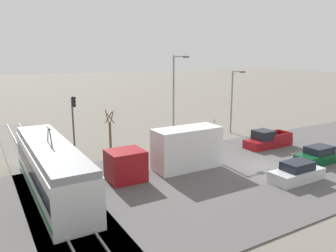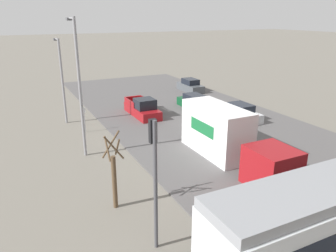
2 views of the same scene
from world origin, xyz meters
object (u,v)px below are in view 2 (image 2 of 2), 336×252
at_px(sedan_car_0, 241,113).
at_px(street_lamp_near_crossing, 61,75).
at_px(box_truck, 227,138).
at_px(street_lamp_mid_block, 79,80).
at_px(street_tree, 114,175).
at_px(no_parking_sign, 84,117).
at_px(traffic_light_pole, 155,169).
at_px(sedan_car_2, 190,86).
at_px(sedan_car_1, 194,103).
at_px(pickup_truck, 143,109).

height_order(sedan_car_0, street_lamp_near_crossing, street_lamp_near_crossing).
relative_size(box_truck, street_lamp_mid_block, 1.04).
bearing_deg(street_tree, no_parking_sign, -95.85).
bearing_deg(traffic_light_pole, no_parking_sign, -92.32).
relative_size(street_lamp_near_crossing, street_lamp_mid_block, 0.81).
bearing_deg(traffic_light_pole, sedan_car_2, -122.94).
bearing_deg(sedan_car_0, traffic_light_pole, -138.90).
relative_size(sedan_car_0, no_parking_sign, 2.05).
height_order(sedan_car_1, street_lamp_mid_block, street_lamp_mid_block).
bearing_deg(sedan_car_1, box_truck, 68.81).
bearing_deg(box_truck, street_tree, 14.20).
bearing_deg(street_tree, sedan_car_0, -149.22).
bearing_deg(box_truck, street_lamp_near_crossing, -58.64).
relative_size(box_truck, pickup_truck, 1.84).
relative_size(street_tree, no_parking_sign, 1.89).
xyz_separation_m(sedan_car_0, traffic_light_pole, (14.50, 12.65, 2.95)).
bearing_deg(no_parking_sign, sedan_car_0, 167.31).
bearing_deg(street_lamp_near_crossing, sedan_car_2, -160.57).
xyz_separation_m(pickup_truck, street_lamp_near_crossing, (7.05, -1.43, 3.62)).
bearing_deg(street_lamp_mid_block, street_tree, 88.96).
xyz_separation_m(street_lamp_near_crossing, street_lamp_mid_block, (0.14, 8.18, 0.93)).
xyz_separation_m(box_truck, street_lamp_near_crossing, (8.23, -13.51, 2.72)).
xyz_separation_m(street_tree, no_parking_sign, (-1.24, -12.11, -0.53)).
bearing_deg(sedan_car_0, street_lamp_near_crossing, 155.79).
bearing_deg(street_lamp_mid_block, street_lamp_near_crossing, -90.98).
distance_m(sedan_car_1, no_parking_sign, 12.17).
xyz_separation_m(box_truck, no_parking_sign, (7.26, -9.96, -0.34)).
distance_m(box_truck, street_lamp_mid_block, 10.57).
relative_size(sedan_car_0, street_lamp_mid_block, 0.47).
xyz_separation_m(pickup_truck, traffic_light_pole, (6.72, 17.88, 2.89)).
xyz_separation_m(street_lamp_mid_block, no_parking_sign, (-1.11, -4.63, -3.99)).
height_order(box_truck, traffic_light_pole, traffic_light_pole).
bearing_deg(sedan_car_2, pickup_truck, -142.74).
height_order(sedan_car_2, street_tree, street_tree).
bearing_deg(street_lamp_mid_block, box_truck, 147.52).
height_order(box_truck, street_lamp_near_crossing, street_lamp_near_crossing).
distance_m(sedan_car_0, street_lamp_mid_block, 15.73).
relative_size(traffic_light_pole, street_tree, 1.40).
height_order(traffic_light_pole, street_lamp_mid_block, street_lamp_mid_block).
bearing_deg(box_truck, pickup_truck, -84.40).
xyz_separation_m(sedan_car_2, traffic_light_pole, (16.31, 25.18, 2.91)).
bearing_deg(box_truck, sedan_car_1, -111.19).
bearing_deg(sedan_car_1, no_parking_sign, 10.20).
xyz_separation_m(sedan_car_0, sedan_car_2, (-1.82, -12.53, 0.04)).
distance_m(traffic_light_pole, no_parking_sign, 15.95).
bearing_deg(pickup_truck, box_truck, 95.60).
bearing_deg(box_truck, sedan_car_2, -113.46).
relative_size(box_truck, traffic_light_pole, 1.70).
bearing_deg(sedan_car_0, sedan_car_1, 109.79).
distance_m(box_truck, sedan_car_0, 9.55).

